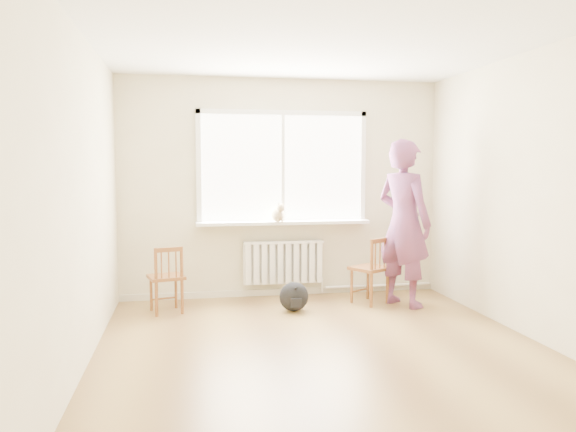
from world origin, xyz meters
name	(u,v)px	position (x,y,z in m)	size (l,w,h in m)	color
floor	(326,352)	(0.00, 0.00, 0.00)	(4.50, 4.50, 0.00)	olive
ceiling	(328,37)	(0.00, 0.00, 2.70)	(4.50, 4.50, 0.00)	white
back_wall	(282,188)	(0.00, 2.25, 1.35)	(4.00, 0.01, 2.70)	beige
window	(283,163)	(0.00, 2.22, 1.66)	(2.12, 0.05, 1.42)	white
windowsill	(284,223)	(0.00, 2.14, 0.93)	(2.15, 0.22, 0.04)	white
radiator	(284,262)	(0.00, 2.16, 0.44)	(1.00, 0.12, 0.55)	white
heating_pipe	(378,286)	(1.25, 2.19, 0.08)	(0.04, 0.04, 1.40)	silver
baseboard	(283,292)	(0.00, 2.23, 0.04)	(4.00, 0.03, 0.08)	beige
chair_left	(167,279)	(-1.41, 1.59, 0.38)	(0.45, 0.44, 0.75)	brown
chair_right	(373,270)	(0.97, 1.59, 0.40)	(0.53, 0.52, 0.79)	brown
person	(404,223)	(1.29, 1.46, 0.97)	(0.70, 0.46, 1.93)	#D1455D
cat	(278,214)	(-0.09, 2.06, 1.05)	(0.20, 0.36, 0.24)	beige
backpack	(294,297)	(-0.01, 1.42, 0.17)	(0.33, 0.25, 0.33)	black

